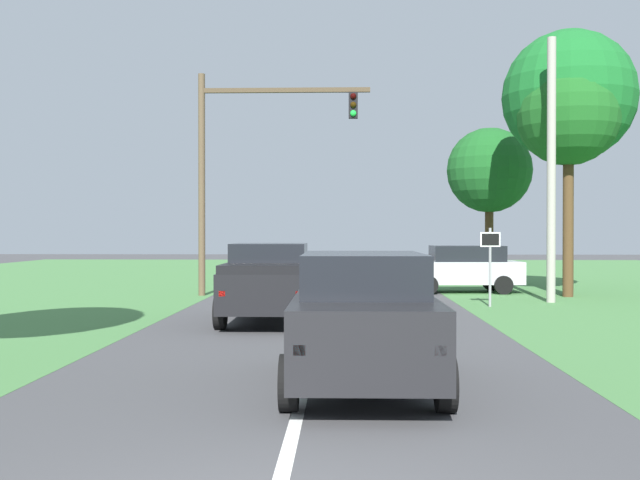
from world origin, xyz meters
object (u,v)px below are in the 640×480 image
extra_tree_1 (568,115)px  oak_tree_right (569,97)px  pickup_truck_lead (270,282)px  crossing_suv_far (463,268)px  red_suv_near (363,317)px  keep_moving_sign (490,256)px  extra_tree_2 (489,171)px  utility_pole_right (551,170)px  traffic_light (243,152)px

extra_tree_1 → oak_tree_right: bearing=72.8°
pickup_truck_lead → oak_tree_right: size_ratio=0.53×
crossing_suv_far → red_suv_near: bearing=-103.3°
keep_moving_sign → extra_tree_2: size_ratio=0.35×
utility_pole_right → extra_tree_1: bearing=61.6°
traffic_light → keep_moving_sign: traffic_light is taller
crossing_suv_far → utility_pole_right: (2.20, -4.01, 3.33)m
traffic_light → extra_tree_2: 11.43m
extra_tree_1 → red_suv_near: bearing=-115.5°
red_suv_near → pickup_truck_lead: 8.22m
pickup_truck_lead → crossing_suv_far: bearing=56.9°
keep_moving_sign → traffic_light: bearing=154.8°
pickup_truck_lead → traffic_light: 9.06m
traffic_light → keep_moving_sign: (7.99, -3.76, -3.55)m
traffic_light → extra_tree_2: traffic_light is taller
pickup_truck_lead → extra_tree_1: 13.49m
red_suv_near → traffic_light: (-3.86, 15.84, 4.06)m
utility_pole_right → extra_tree_1: (1.17, 2.16, 2.07)m
pickup_truck_lead → traffic_light: traffic_light is taller
red_suv_near → crossing_suv_far: red_suv_near is taller
extra_tree_1 → keep_moving_sign: bearing=-132.9°
oak_tree_right → extra_tree_2: oak_tree_right is taller
red_suv_near → keep_moving_sign: bearing=71.1°
crossing_suv_far → keep_moving_sign: bearing=-90.2°
pickup_truck_lead → extra_tree_2: (8.06, 13.80, 3.87)m
pickup_truck_lead → keep_moving_sign: size_ratio=2.12×
utility_pole_right → extra_tree_2: 8.21m
keep_moving_sign → extra_tree_1: extra_tree_1 is taller
crossing_suv_far → extra_tree_1: (3.37, -1.85, 5.40)m
keep_moving_sign → extra_tree_1: bearing=47.1°
extra_tree_2 → extra_tree_1: bearing=-75.2°
red_suv_near → traffic_light: size_ratio=0.59×
red_suv_near → oak_tree_right: size_ratio=0.49×
extra_tree_1 → crossing_suv_far: bearing=151.2°
crossing_suv_far → utility_pole_right: utility_pole_right is taller
pickup_truck_lead → crossing_suv_far: size_ratio=1.14×
extra_tree_2 → oak_tree_right: bearing=-70.6°
red_suv_near → extra_tree_1: bearing=64.5°
crossing_suv_far → extra_tree_1: bearing=-28.8°
oak_tree_right → utility_pole_right: (-1.41, -2.95, -2.85)m
traffic_light → extra_tree_1: extra_tree_1 is taller
keep_moving_sign → oak_tree_right: (3.63, 4.44, 5.56)m
red_suv_near → extra_tree_1: extra_tree_1 is taller
keep_moving_sign → oak_tree_right: oak_tree_right is taller
red_suv_near → utility_pole_right: (6.35, 13.57, 3.22)m
pickup_truck_lead → oak_tree_right: (9.90, 8.58, 6.09)m
pickup_truck_lead → utility_pole_right: utility_pole_right is taller
extra_tree_2 → traffic_light: bearing=-148.9°
red_suv_near → utility_pole_right: bearing=64.9°
extra_tree_2 → red_suv_near: bearing=-105.2°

